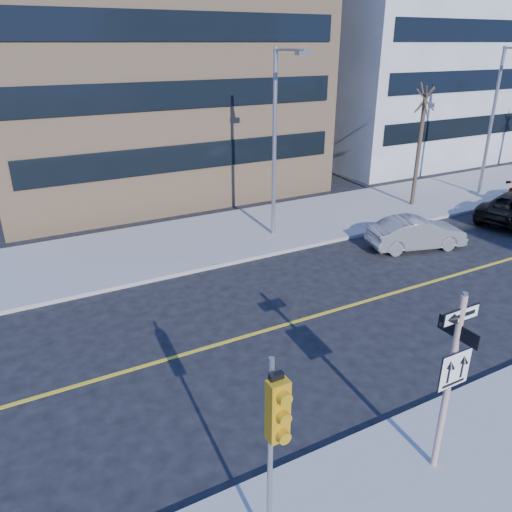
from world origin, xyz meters
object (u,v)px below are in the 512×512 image
streetlight_b (497,113)px  streetlight_a (277,134)px  sign_pole (451,375)px  traffic_signal (276,426)px  parked_car_b (416,233)px  street_tree_west (425,102)px

streetlight_b → streetlight_a: bearing=180.0°
streetlight_a → streetlight_b: size_ratio=1.00×
sign_pole → streetlight_b: 22.48m
sign_pole → traffic_signal: bearing=-177.9°
sign_pole → streetlight_b: bearing=36.4°
sign_pole → streetlight_b: size_ratio=0.51×
parked_car_b → street_tree_west: 7.85m
traffic_signal → street_tree_west: 22.14m
traffic_signal → street_tree_west: (17.00, 13.96, 2.50)m
parked_car_b → streetlight_a: 7.39m
traffic_signal → parked_car_b: 16.05m
parked_car_b → sign_pole: bearing=152.0°
streetlight_a → street_tree_west: size_ratio=1.26×
sign_pole → streetlight_a: size_ratio=0.51×
streetlight_b → parked_car_b: bearing=-156.9°
sign_pole → parked_car_b: 12.90m
traffic_signal → streetlight_a: bearing=59.2°
parked_car_b → street_tree_west: bearing=-28.3°
streetlight_a → traffic_signal: bearing=-120.8°
traffic_signal → streetlight_b: 25.83m
streetlight_b → street_tree_west: size_ratio=1.26×
streetlight_b → street_tree_west: bearing=173.8°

